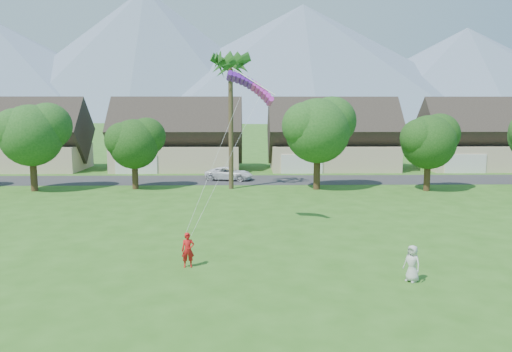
{
  "coord_description": "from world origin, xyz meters",
  "views": [
    {
      "loc": [
        -0.5,
        -17.92,
        7.73
      ],
      "look_at": [
        0.0,
        10.0,
        3.8
      ],
      "focal_mm": 35.0,
      "sensor_mm": 36.0,
      "label": 1
    }
  ],
  "objects_px": {
    "kite_flyer": "(188,250)",
    "parafoil_kite": "(252,85)",
    "watcher": "(412,263)",
    "parked_car": "(229,174)"
  },
  "relations": [
    {
      "from": "parked_car",
      "to": "parafoil_kite",
      "type": "relative_size",
      "value": 1.54
    },
    {
      "from": "kite_flyer",
      "to": "watcher",
      "type": "distance_m",
      "value": 10.39
    },
    {
      "from": "parafoil_kite",
      "to": "watcher",
      "type": "bearing_deg",
      "value": -50.26
    },
    {
      "from": "watcher",
      "to": "parked_car",
      "type": "distance_m",
      "value": 32.1
    },
    {
      "from": "kite_flyer",
      "to": "watcher",
      "type": "bearing_deg",
      "value": -19.54
    },
    {
      "from": "watcher",
      "to": "parked_car",
      "type": "bearing_deg",
      "value": 159.44
    },
    {
      "from": "kite_flyer",
      "to": "watcher",
      "type": "xyz_separation_m",
      "value": [
        10.16,
        -2.18,
        -0.03
      ]
    },
    {
      "from": "kite_flyer",
      "to": "watcher",
      "type": "height_order",
      "value": "kite_flyer"
    },
    {
      "from": "watcher",
      "to": "parafoil_kite",
      "type": "height_order",
      "value": "parafoil_kite"
    },
    {
      "from": "kite_flyer",
      "to": "parafoil_kite",
      "type": "relative_size",
      "value": 0.53
    }
  ]
}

